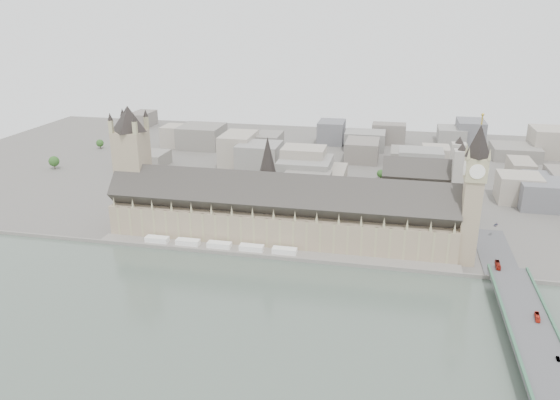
% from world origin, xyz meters
% --- Properties ---
extents(ground, '(900.00, 900.00, 0.00)m').
position_xyz_m(ground, '(0.00, 0.00, 0.00)').
color(ground, '#595651').
rests_on(ground, ground).
extents(river_thames, '(600.00, 600.00, 0.00)m').
position_xyz_m(river_thames, '(0.00, -165.00, 0.00)').
color(river_thames, '#4F5D53').
rests_on(river_thames, ground).
extents(embankment_wall, '(600.00, 1.50, 3.00)m').
position_xyz_m(embankment_wall, '(0.00, -15.00, 1.50)').
color(embankment_wall, gray).
rests_on(embankment_wall, ground).
extents(river_terrace, '(270.00, 15.00, 2.00)m').
position_xyz_m(river_terrace, '(0.00, -7.50, 1.00)').
color(river_terrace, gray).
rests_on(river_terrace, ground).
extents(terrace_tents, '(118.00, 7.00, 4.00)m').
position_xyz_m(terrace_tents, '(-40.00, -7.00, 4.00)').
color(terrace_tents, white).
rests_on(terrace_tents, river_terrace).
extents(palace_of_westminster, '(265.00, 40.73, 55.44)m').
position_xyz_m(palace_of_westminster, '(0.00, 19.70, 22.71)').
color(palace_of_westminster, gray).
rests_on(palace_of_westminster, ground).
extents(elizabeth_tower, '(17.00, 17.00, 107.50)m').
position_xyz_m(elizabeth_tower, '(138.00, 8.00, 58.09)').
color(elizabeth_tower, gray).
rests_on(elizabeth_tower, ground).
extents(victoria_tower, '(30.00, 30.00, 100.00)m').
position_xyz_m(victoria_tower, '(-122.00, 26.00, 55.20)').
color(victoria_tower, gray).
rests_on(victoria_tower, ground).
extents(central_tower, '(13.00, 13.00, 48.00)m').
position_xyz_m(central_tower, '(-10.00, 26.00, 57.92)').
color(central_tower, tan).
rests_on(central_tower, ground).
extents(westminster_bridge, '(25.00, 325.00, 10.25)m').
position_xyz_m(westminster_bridge, '(162.00, -87.50, 5.12)').
color(westminster_bridge, '#474749').
rests_on(westminster_bridge, ground).
extents(bridge_parapets, '(25.00, 235.00, 1.15)m').
position_xyz_m(bridge_parapets, '(162.00, -132.00, 10.82)').
color(bridge_parapets, '#38664A').
rests_on(bridge_parapets, westminster_bridge).
extents(westminster_abbey, '(68.00, 36.00, 64.00)m').
position_xyz_m(westminster_abbey, '(110.92, 95.00, 25.08)').
color(westminster_abbey, '#AAA499').
rests_on(westminster_abbey, ground).
extents(city_skyline_inland, '(720.00, 360.00, 38.00)m').
position_xyz_m(city_skyline_inland, '(0.00, 245.00, 19.00)').
color(city_skyline_inland, gray).
rests_on(city_skyline_inland, ground).
extents(park_trees, '(110.00, 30.00, 15.00)m').
position_xyz_m(park_trees, '(-10.00, 60.00, 7.50)').
color(park_trees, '#204418').
rests_on(park_trees, ground).
extents(red_bus_north, '(3.23, 11.65, 3.21)m').
position_xyz_m(red_bus_north, '(155.50, -16.18, 11.86)').
color(red_bus_north, maroon).
rests_on(red_bus_north, westminster_bridge).
extents(red_bus_south, '(3.24, 9.56, 2.61)m').
position_xyz_m(red_bus_south, '(166.72, -78.68, 11.56)').
color(red_bus_south, red).
rests_on(red_bus_south, westminster_bridge).
extents(car_silver, '(1.55, 3.96, 1.28)m').
position_xyz_m(car_silver, '(168.31, -116.02, 10.89)').
color(car_silver, gray).
rests_on(car_silver, westminster_bridge).
extents(car_approach, '(3.93, 5.47, 1.47)m').
position_xyz_m(car_approach, '(165.60, 60.00, 10.99)').
color(car_approach, gray).
rests_on(car_approach, westminster_bridge).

